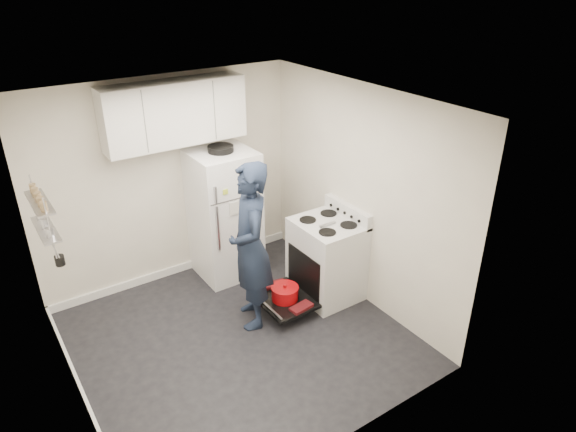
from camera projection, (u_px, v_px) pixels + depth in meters
room at (230, 239)px, 4.91m from camera, size 3.21×3.21×2.51m
electric_range at (326, 260)px, 5.98m from camera, size 0.66×0.76×1.10m
open_oven_door at (284, 296)px, 5.80m from camera, size 0.55×0.71×0.23m
refrigerator at (225, 214)px, 6.27m from camera, size 0.72×0.74×1.69m
upper_cabinets at (175, 113)px, 5.61m from camera, size 1.60×0.33×0.70m
wall_shelf_rack at (43, 216)px, 4.29m from camera, size 0.14×0.60×0.61m
person at (250, 247)px, 5.33m from camera, size 0.64×0.79×1.85m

